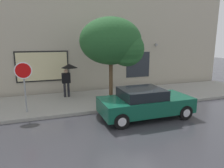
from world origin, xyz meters
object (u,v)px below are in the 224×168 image
(fire_hydrant, at_px, (140,93))
(street_tree, at_px, (114,43))
(parked_car, at_px, (145,103))
(stop_sign, at_px, (24,77))
(pedestrian_with_umbrella, at_px, (68,71))

(fire_hydrant, xyz_separation_m, street_tree, (-1.52, 0.10, 2.78))
(parked_car, distance_m, stop_sign, 5.54)
(parked_car, height_order, stop_sign, stop_sign)
(fire_hydrant, bearing_deg, pedestrian_with_umbrella, 153.15)
(fire_hydrant, bearing_deg, stop_sign, -177.98)
(street_tree, height_order, stop_sign, street_tree)
(stop_sign, bearing_deg, street_tree, 3.95)
(parked_car, distance_m, street_tree, 3.53)
(street_tree, bearing_deg, parked_car, -74.05)
(parked_car, bearing_deg, street_tree, 105.95)
(fire_hydrant, bearing_deg, parked_car, -111.66)
(pedestrian_with_umbrella, distance_m, stop_sign, 3.05)
(fire_hydrant, xyz_separation_m, pedestrian_with_umbrella, (-3.69, 1.87, 1.16))
(street_tree, distance_m, stop_sign, 4.66)
(street_tree, bearing_deg, stop_sign, -176.05)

